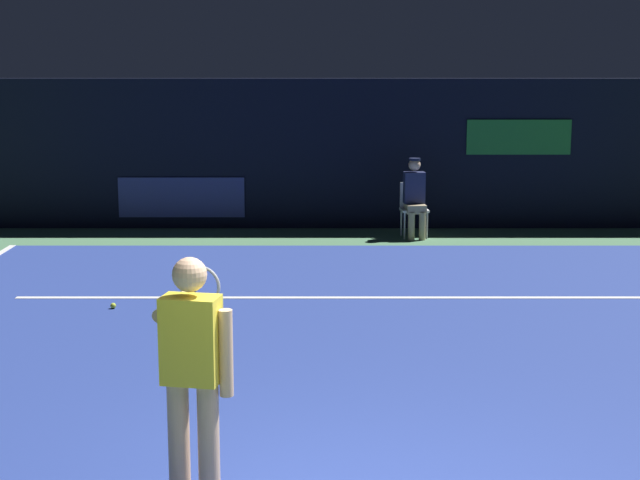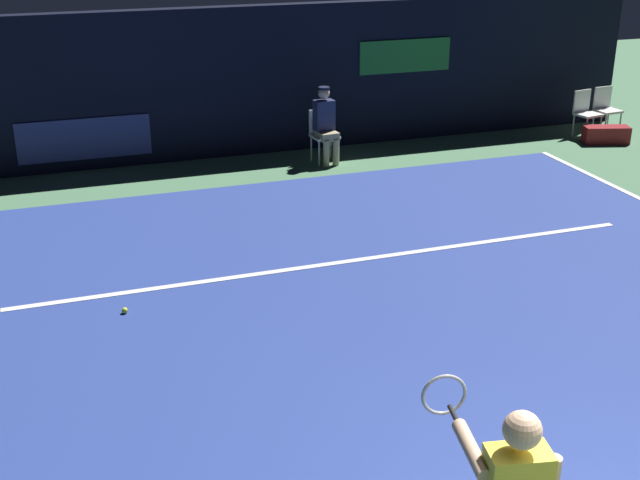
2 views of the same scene
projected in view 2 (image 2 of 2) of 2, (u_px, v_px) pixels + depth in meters
ground_plane at (401, 329)px, 9.00m from camera, size 31.32×31.32×0.00m
court_surface at (401, 329)px, 8.99m from camera, size 10.49×10.53×0.01m
line_service at (341, 262)px, 10.60m from camera, size 8.18×0.10×0.01m
back_wall at (239, 82)px, 14.68m from camera, size 15.61×0.33×2.60m
line_judge_on_chair at (325, 124)px, 14.39m from camera, size 0.47×0.55×1.32m
courtside_chair_near at (586, 111)px, 16.07m from camera, size 0.51×0.49×0.88m
courtside_chair_far at (606, 107)px, 16.35m from camera, size 0.47×0.45×0.88m
tennis_ball at (125, 310)px, 9.30m from camera, size 0.07×0.07×0.07m
equipment_bag at (606, 135)px, 15.74m from camera, size 0.90×0.55×0.32m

